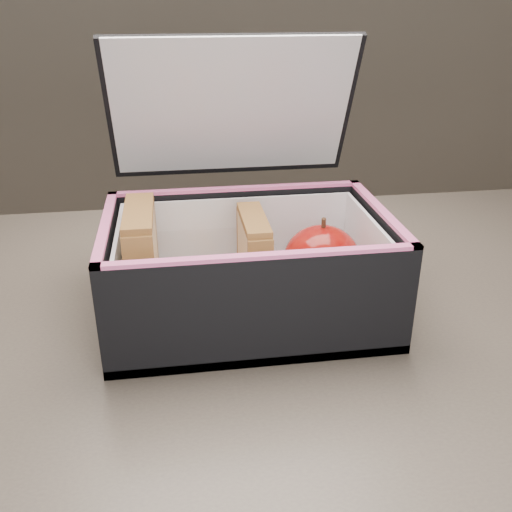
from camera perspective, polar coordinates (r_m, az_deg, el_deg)
The scene contains 8 objects.
kitchen_table at distance 0.64m, azimuth -1.31°, elevation -14.91°, with size 1.20×0.80×0.75m.
lunch_bag at distance 0.60m, azimuth -0.87°, elevation -0.40°, with size 0.29×0.27×0.28m.
plastic_tub at distance 0.60m, azimuth -5.61°, elevation -2.36°, with size 0.16×0.11×0.07m, color white, non-canonical shape.
sandwich_left at distance 0.59m, azimuth -11.26°, elevation -0.52°, with size 0.03×0.10×0.11m.
sandwich_right at distance 0.60m, azimuth -0.21°, elevation -0.41°, with size 0.02×0.09×0.10m.
carrot_sticks at distance 0.59m, azimuth -5.19°, elevation -4.17°, with size 0.06×0.14×0.03m.
paper_napkin at distance 0.64m, azimuth 6.26°, elevation -3.60°, with size 0.07×0.07×0.01m, color white.
red_apple at distance 0.61m, azimuth 6.58°, elevation -0.41°, with size 0.10×0.10×0.09m.
Camera 1 is at (-0.06, -0.49, 1.07)m, focal length 40.00 mm.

